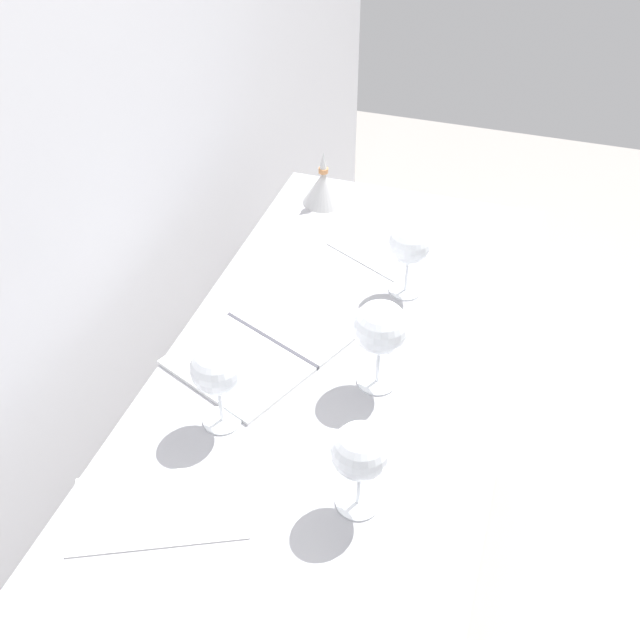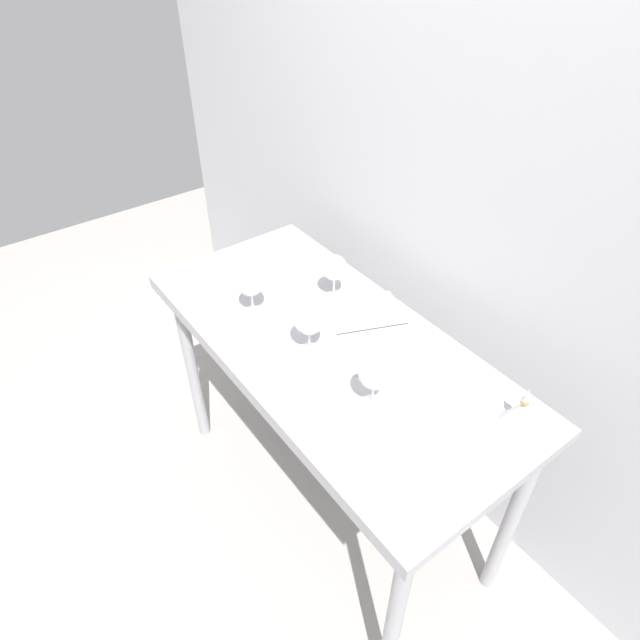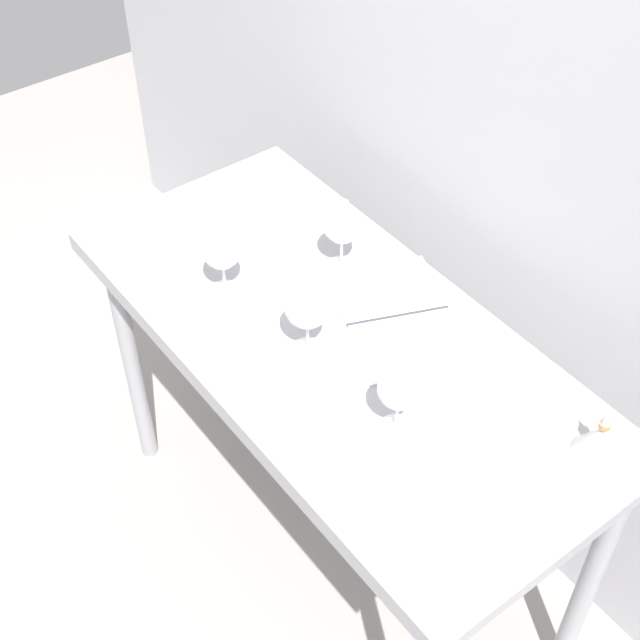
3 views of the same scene
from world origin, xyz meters
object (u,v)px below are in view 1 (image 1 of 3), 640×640
Objects in this scene: wine_glass_near_center at (381,328)px; decanter_funnel at (323,187)px; tasting_sheet_upper at (160,508)px; open_notebook at (271,341)px; wine_glass_near_left at (360,453)px; wine_glass_near_right at (409,246)px; tasting_sheet_lower at (388,251)px; wine_glass_far_left at (216,371)px.

decanter_funnel is (0.58, 0.29, -0.09)m from wine_glass_near_center.
open_notebook is at bearing -28.74° from tasting_sheet_upper.
wine_glass_near_center is at bearing 8.17° from wine_glass_near_left.
tasting_sheet_upper is (-0.67, 0.24, -0.12)m from wine_glass_near_right.
wine_glass_near_right reaches higher than decanter_funnel.
tasting_sheet_upper is (-0.39, 0.26, -0.13)m from wine_glass_near_center.
wine_glass_near_center reaches higher than decanter_funnel.
tasting_sheet_upper is at bearing 146.43° from wine_glass_near_center.
tasting_sheet_upper is 0.96m from decanter_funnel.
tasting_sheet_lower is at bearing 2.17° from open_notebook.
wine_glass_far_left is at bearing 127.86° from wine_glass_near_center.
wine_glass_near_center is 1.11× the size of wine_glass_near_right.
wine_glass_near_center is at bearing -177.58° from wine_glass_near_right.
wine_glass_near_left is 1.00× the size of wine_glass_far_left.
wine_glass_near_center is 0.48m from tasting_sheet_upper.
wine_glass_near_left is at bearing -95.20° from tasting_sheet_upper.
wine_glass_near_right is (0.47, -0.22, -0.00)m from wine_glass_far_left.
wine_glass_near_center reaches higher than open_notebook.
wine_glass_near_right is at bearing -124.71° from tasting_sheet_lower.
wine_glass_near_right is at bearing 2.42° from wine_glass_near_center.
wine_glass_near_right is at bearing -44.90° from tasting_sheet_upper.
open_notebook is at bearing 138.46° from wine_glass_near_right.
wine_glass_near_left is 0.39× the size of open_notebook.
tasting_sheet_lower is at bearing 10.05° from wine_glass_near_left.
tasting_sheet_lower is (0.80, -0.17, 0.00)m from tasting_sheet_upper.
tasting_sheet_lower is at bearing 28.04° from wine_glass_near_right.
wine_glass_far_left is 0.39× the size of open_notebook.
wine_glass_near_center is at bearing -52.14° from wine_glass_far_left.
wine_glass_near_left is 0.43m from open_notebook.
wine_glass_near_left reaches higher than tasting_sheet_lower.
tasting_sheet_lower is at bearing 11.31° from wine_glass_near_center.
open_notebook is 0.54m from decanter_funnel.
wine_glass_far_left is at bearing -30.49° from tasting_sheet_upper.
tasting_sheet_lower is (0.13, 0.07, -0.12)m from wine_glass_near_right.
tasting_sheet_upper is (-0.43, 0.03, -0.00)m from open_notebook.
wine_glass_near_right is at bearing -25.66° from wine_glass_far_left.
wine_glass_near_left is 0.34m from tasting_sheet_upper.
wine_glass_near_left is at bearing -174.71° from wine_glass_near_right.
wine_glass_far_left is 0.76m from decanter_funnel.
decanter_funnel is (0.76, 0.05, -0.08)m from wine_glass_far_left.
wine_glass_near_left and wine_glass_far_left have the same top height.
decanter_funnel is (0.86, 0.33, -0.08)m from wine_glass_near_left.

